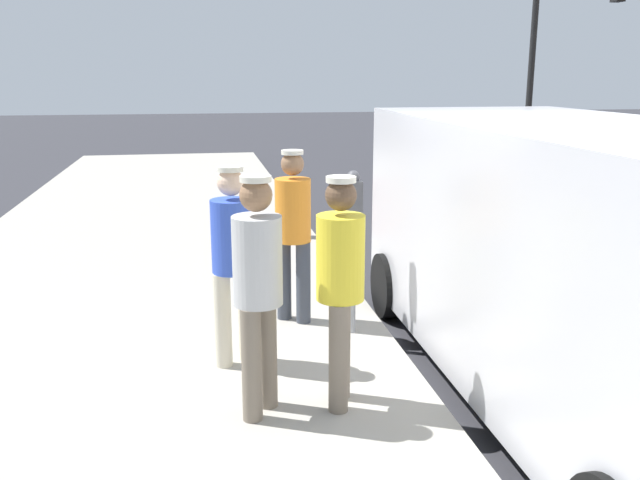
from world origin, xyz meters
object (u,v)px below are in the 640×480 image
(pedestrian_in_gray, at_px, (258,281))
(pedestrian_in_yellow, at_px, (340,278))
(traffic_light_corner, at_px, (565,32))
(parked_van, at_px, (586,258))
(pedestrian_in_orange, at_px, (293,225))
(fire_hydrant, at_px, (286,208))
(parking_meter_near, at_px, (353,224))
(pedestrian_in_blue, at_px, (233,254))

(pedestrian_in_gray, distance_m, pedestrian_in_yellow, 0.58)
(pedestrian_in_gray, bearing_deg, traffic_light_corner, -126.51)
(parked_van, relative_size, traffic_light_corner, 1.00)
(pedestrian_in_orange, relative_size, parked_van, 0.32)
(pedestrian_in_orange, relative_size, fire_hydrant, 1.94)
(fire_hydrant, bearing_deg, pedestrian_in_yellow, 86.74)
(pedestrian_in_gray, distance_m, parked_van, 2.48)
(pedestrian_in_gray, bearing_deg, pedestrian_in_yellow, -176.74)
(parked_van, xyz_separation_m, fire_hydrant, (1.60, -5.28, -0.59))
(parked_van, bearing_deg, traffic_light_corner, -118.16)
(pedestrian_in_yellow, xyz_separation_m, traffic_light_corner, (-8.25, -11.90, 2.41))
(pedestrian_in_gray, relative_size, traffic_light_corner, 0.33)
(parking_meter_near, height_order, pedestrian_in_gray, pedestrian_in_gray)
(pedestrian_in_yellow, bearing_deg, pedestrian_in_blue, -51.02)
(parking_meter_near, xyz_separation_m, fire_hydrant, (0.10, -3.96, -0.61))
(traffic_light_corner, height_order, fire_hydrant, traffic_light_corner)
(pedestrian_in_blue, bearing_deg, pedestrian_in_gray, 97.66)
(parking_meter_near, relative_size, pedestrian_in_yellow, 0.91)
(parking_meter_near, bearing_deg, parked_van, 138.51)
(pedestrian_in_blue, xyz_separation_m, pedestrian_in_yellow, (-0.70, 0.87, 0.02))
(parking_meter_near, distance_m, pedestrian_in_blue, 1.21)
(pedestrian_in_gray, xyz_separation_m, pedestrian_in_blue, (0.12, -0.90, -0.04))
(pedestrian_in_gray, xyz_separation_m, parked_van, (-2.48, -0.07, 0.03))
(traffic_light_corner, xyz_separation_m, fire_hydrant, (7.95, 6.58, -2.95))
(pedestrian_in_blue, height_order, pedestrian_in_yellow, pedestrian_in_yellow)
(pedestrian_in_blue, bearing_deg, parked_van, 162.33)
(pedestrian_in_blue, xyz_separation_m, fire_hydrant, (-1.00, -4.45, -0.52))
(parking_meter_near, bearing_deg, traffic_light_corner, -126.69)
(pedestrian_in_orange, height_order, pedestrian_in_yellow, pedestrian_in_yellow)
(parked_van, distance_m, fire_hydrant, 5.55)
(traffic_light_corner, distance_m, fire_hydrant, 10.73)
(pedestrian_in_gray, relative_size, parked_van, 0.33)
(parking_meter_near, bearing_deg, pedestrian_in_yellow, 73.56)
(pedestrian_in_blue, distance_m, pedestrian_in_orange, 1.10)
(pedestrian_in_gray, xyz_separation_m, pedestrian_in_yellow, (-0.58, -0.03, -0.02))
(pedestrian_in_blue, bearing_deg, fire_hydrant, -102.72)
(fire_hydrant, bearing_deg, parked_van, 106.85)
(pedestrian_in_orange, bearing_deg, pedestrian_in_blue, 55.64)
(pedestrian_in_yellow, bearing_deg, parked_van, -178.86)
(pedestrian_in_blue, distance_m, parked_van, 2.73)
(traffic_light_corner, bearing_deg, pedestrian_in_blue, 50.93)
(pedestrian_in_blue, relative_size, parked_van, 0.32)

